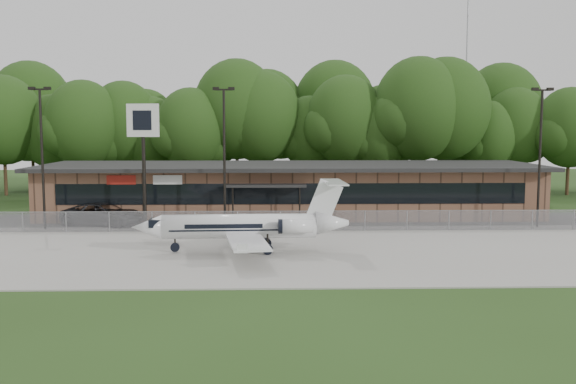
{
  "coord_description": "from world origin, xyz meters",
  "views": [
    {
      "loc": [
        -1.68,
        -29.76,
        7.51
      ],
      "look_at": [
        -0.53,
        12.0,
        3.16
      ],
      "focal_mm": 40.0,
      "sensor_mm": 36.0,
      "label": 1
    }
  ],
  "objects_px": {
    "terminal": "(290,189)",
    "pole_sign": "(143,133)",
    "suv": "(104,214)",
    "business_jet": "(247,227)"
  },
  "relations": [
    {
      "from": "suv",
      "to": "pole_sign",
      "type": "distance_m",
      "value": 7.1
    },
    {
      "from": "business_jet",
      "to": "suv",
      "type": "height_order",
      "value": "business_jet"
    },
    {
      "from": "terminal",
      "to": "pole_sign",
      "type": "height_order",
      "value": "pole_sign"
    },
    {
      "from": "suv",
      "to": "terminal",
      "type": "bearing_deg",
      "value": -51.84
    },
    {
      "from": "terminal",
      "to": "pole_sign",
      "type": "xyz_separation_m",
      "value": [
        -10.84,
        -7.14,
        4.75
      ]
    },
    {
      "from": "terminal",
      "to": "business_jet",
      "type": "xyz_separation_m",
      "value": [
        -3.05,
        -16.33,
        -0.63
      ]
    },
    {
      "from": "terminal",
      "to": "suv",
      "type": "height_order",
      "value": "terminal"
    },
    {
      "from": "business_jet",
      "to": "pole_sign",
      "type": "distance_m",
      "value": 13.19
    },
    {
      "from": "terminal",
      "to": "business_jet",
      "type": "distance_m",
      "value": 16.63
    },
    {
      "from": "business_jet",
      "to": "pole_sign",
      "type": "xyz_separation_m",
      "value": [
        -7.79,
        9.19,
        5.39
      ]
    }
  ]
}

